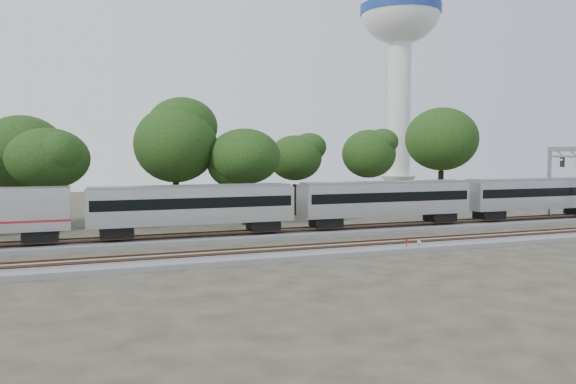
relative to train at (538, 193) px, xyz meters
name	(u,v)px	position (x,y,z in m)	size (l,w,h in m)	color
ground	(300,246)	(-32.36, -6.00, -3.40)	(160.00, 160.00, 0.00)	#383328
track_far	(277,234)	(-32.36, 0.00, -3.20)	(160.00, 5.00, 0.73)	slate
track_near	(318,251)	(-32.36, -10.00, -3.20)	(160.00, 5.00, 0.73)	slate
train	(538,193)	(0.00, 0.00, 0.00)	(137.84, 3.37, 4.96)	silver
switch_stand_red	(407,244)	(-25.10, -11.68, -2.75)	(0.32, 0.06, 1.02)	#512D19
switch_stand_white	(419,244)	(-24.16, -12.08, -2.79)	(0.31, 0.09, 0.96)	#512D19
switch_lever	(415,248)	(-24.05, -11.32, -3.25)	(0.50, 0.30, 0.30)	#512D19
water_tower	(400,34)	(3.68, 36.84, 25.82)	(14.25, 14.25, 39.44)	silver
signal_gantry	(572,167)	(5.13, 0.00, 3.08)	(0.62, 7.31, 8.89)	gray
tree_1	(23,153)	(-56.15, 16.84, 4.74)	(8.30, 8.30, 11.70)	black
tree_2	(48,159)	(-53.33, 11.44, 4.14)	(7.68, 7.68, 10.83)	black
tree_3	(175,144)	(-40.04, 13.08, 5.71)	(9.27, 9.27, 13.08)	black
tree_4	(245,157)	(-32.86, 9.69, 4.32)	(7.87, 7.87, 11.09)	black
tree_5	(295,158)	(-23.82, 17.33, 4.06)	(7.60, 7.60, 10.72)	black
tree_6	(369,154)	(-14.22, 14.98, 4.60)	(8.15, 8.15, 11.49)	black
tree_7	(442,139)	(0.44, 19.49, 6.78)	(10.36, 10.36, 14.60)	black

